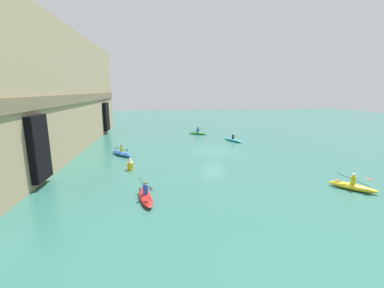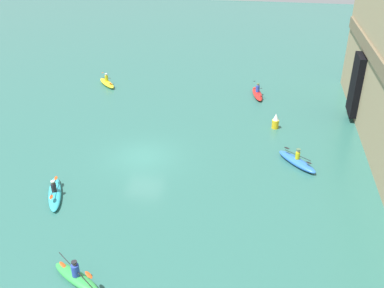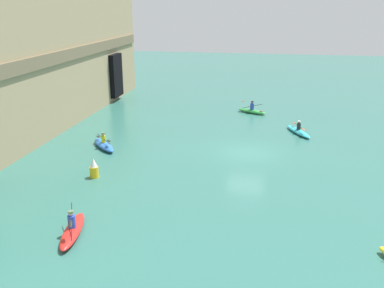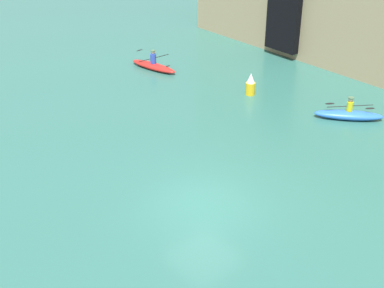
{
  "view_description": "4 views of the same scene",
  "coord_description": "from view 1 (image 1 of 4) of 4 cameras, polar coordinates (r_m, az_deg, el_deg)",
  "views": [
    {
      "loc": [
        -27.74,
        5.87,
        6.79
      ],
      "look_at": [
        -0.57,
        2.56,
        0.99
      ],
      "focal_mm": 24.0,
      "sensor_mm": 36.0,
      "label": 1
    },
    {
      "loc": [
        23.73,
        7.73,
        14.28
      ],
      "look_at": [
        -0.26,
        3.27,
        1.16
      ],
      "focal_mm": 40.0,
      "sensor_mm": 36.0,
      "label": 2
    },
    {
      "loc": [
        -27.95,
        -1.37,
        9.88
      ],
      "look_at": [
        -1.61,
        3.54,
        0.94
      ],
      "focal_mm": 40.0,
      "sensor_mm": 36.0,
      "label": 3
    },
    {
      "loc": [
        11.98,
        -10.78,
        11.29
      ],
      "look_at": [
        -2.67,
        1.68,
        0.82
      ],
      "focal_mm": 50.0,
      "sensor_mm": 36.0,
      "label": 4
    }
  ],
  "objects": [
    {
      "name": "kayak_red",
      "position": [
        16.72,
        -10.25,
        -11.31
      ],
      "size": [
        3.38,
        1.37,
        1.17
      ],
      "rotation": [
        0.0,
        0.0,
        3.34
      ],
      "color": "red",
      "rests_on": "ground"
    },
    {
      "name": "kayak_yellow",
      "position": [
        21.13,
        32.08,
        -7.95
      ],
      "size": [
        2.69,
        2.52,
        1.16
      ],
      "rotation": [
        0.0,
        0.0,
        3.87
      ],
      "color": "yellow",
      "rests_on": "ground"
    },
    {
      "name": "ground_plane",
      "position": [
        29.15,
        4.88,
        -1.55
      ],
      "size": [
        120.0,
        120.0,
        0.0
      ],
      "primitive_type": "plane",
      "color": "#2D665B"
    },
    {
      "name": "marker_buoy",
      "position": [
        22.75,
        -13.58,
        -4.29
      ],
      "size": [
        0.51,
        0.51,
        1.2
      ],
      "color": "yellow",
      "rests_on": "ground"
    },
    {
      "name": "kayak_cyan",
      "position": [
        35.0,
        9.09,
        0.96
      ],
      "size": [
        3.49,
        2.13,
        1.02
      ],
      "rotation": [
        0.0,
        0.0,
        3.58
      ],
      "color": "#33B2C6",
      "rests_on": "ground"
    },
    {
      "name": "kayak_blue",
      "position": [
        27.98,
        -15.33,
        -2.0
      ],
      "size": [
        2.96,
        2.74,
        1.14
      ],
      "rotation": [
        0.0,
        0.0,
        3.87
      ],
      "color": "blue",
      "rests_on": "ground"
    },
    {
      "name": "kayak_green",
      "position": [
        39.82,
        1.31,
        2.49
      ],
      "size": [
        1.95,
        2.89,
        1.14
      ],
      "rotation": [
        0.0,
        0.0,
        1.09
      ],
      "color": "green",
      "rests_on": "ground"
    },
    {
      "name": "cliff_bluff",
      "position": [
        31.85,
        -29.38,
        9.88
      ],
      "size": [
        38.23,
        6.77,
        12.98
      ],
      "color": "#9E8966",
      "rests_on": "ground"
    }
  ]
}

